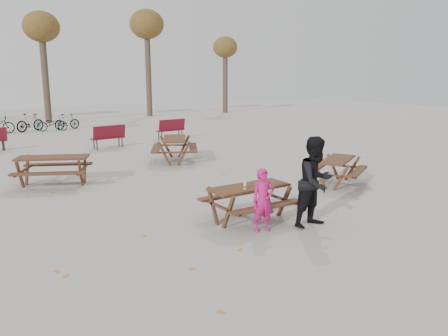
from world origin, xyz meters
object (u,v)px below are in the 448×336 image
child (263,200)px  soda_bottle (245,186)px  main_picnic_table (249,194)px  picnic_table_far (175,150)px  picnic_table_east (337,171)px  picnic_table_north (53,171)px  adult (316,182)px  food_tray (260,185)px

child → soda_bottle: bearing=110.8°
main_picnic_table → picnic_table_far: 7.28m
soda_bottle → child: size_ratio=0.13×
child → picnic_table_east: (4.32, 1.95, -0.27)m
soda_bottle → picnic_table_north: bearing=114.0°
adult → picnic_table_north: size_ratio=0.97×
picnic_table_north → soda_bottle: bearing=-40.1°
main_picnic_table → soda_bottle: soda_bottle is taller
food_tray → picnic_table_north: (-3.06, 5.78, -0.37)m
soda_bottle → picnic_table_north: (-2.61, 5.85, -0.42)m
picnic_table_east → food_tray: bearing=170.1°
picnic_table_east → main_picnic_table: bearing=167.7°
food_tray → picnic_table_north: 6.56m
main_picnic_table → adult: adult is taller
food_tray → picnic_table_east: size_ratio=0.10×
adult → picnic_table_far: bearing=78.7°
main_picnic_table → child: (-0.19, -0.73, 0.07)m
food_tray → main_picnic_table: bearing=150.0°
soda_bottle → child: bearing=-84.0°
soda_bottle → main_picnic_table: bearing=36.6°
picnic_table_north → picnic_table_far: bearing=42.5°
food_tray → picnic_table_north: size_ratio=0.09×
child → picnic_table_north: size_ratio=0.66×
food_tray → picnic_table_north: picnic_table_north is taller
soda_bottle → adult: bearing=-37.1°
picnic_table_north → picnic_table_far: (4.65, 1.39, 0.02)m
main_picnic_table → picnic_table_far: picnic_table_far is taller
picnic_table_east → picnic_table_north: picnic_table_north is taller
soda_bottle → child: (0.06, -0.54, -0.19)m
picnic_table_east → picnic_table_far: bearing=83.0°
adult → picnic_table_far: adult is taller
main_picnic_table → picnic_table_east: 4.31m
main_picnic_table → adult: 1.47m
soda_bottle → picnic_table_east: soda_bottle is taller
child → adult: 1.21m
picnic_table_east → picnic_table_north: (-6.99, 4.45, 0.04)m
main_picnic_table → food_tray: size_ratio=10.00×
soda_bottle → picnic_table_far: bearing=74.2°
picnic_table_east → picnic_table_north: size_ratio=0.90×
soda_bottle → food_tray: bearing=8.5°
food_tray → soda_bottle: (-0.46, -0.07, 0.05)m
adult → picnic_table_east: (3.20, 2.29, -0.58)m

